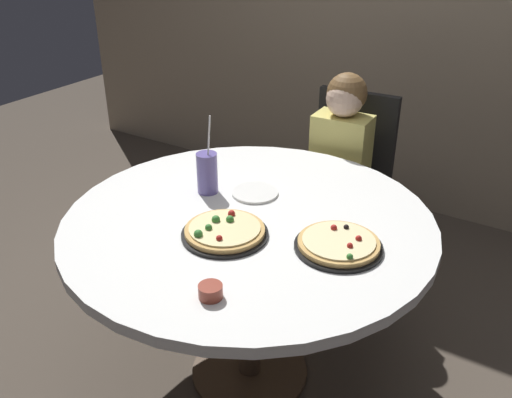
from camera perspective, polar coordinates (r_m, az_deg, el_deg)
The scene contains 9 objects.
ground_plane at distance 2.42m, azimuth -0.66°, elevation -17.52°, with size 8.00×8.00×0.00m, color #4C4238.
dining_table at distance 2.00m, azimuth -0.76°, elevation -4.04°, with size 1.32×1.32×0.75m.
chair_wooden at distance 2.79m, azimuth 9.36°, elevation 2.17°, with size 0.42×0.42×0.95m.
diner_child at distance 2.65m, azimuth 7.86°, elevation -0.20°, with size 0.27×0.42×1.08m.
pizza_veggie at distance 1.84m, azimuth -3.37°, elevation -3.34°, with size 0.29×0.29×0.05m.
pizza_cheese at distance 1.79m, azimuth 8.58°, elevation -4.66°, with size 0.29×0.29×0.05m.
soda_cup at distance 2.10m, azimuth -5.09°, elevation 2.74°, with size 0.08×0.08×0.31m.
sauce_bowl at distance 1.57m, azimuth -4.75°, elevation -9.54°, with size 0.07×0.07×0.04m, color brown.
plate_small at distance 2.11m, azimuth -0.12°, elevation 0.66°, with size 0.18×0.18×0.01m, color white.
Camera 1 is at (0.92, -1.43, 1.72)m, focal length 38.51 mm.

